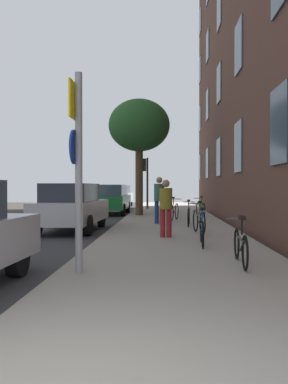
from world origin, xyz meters
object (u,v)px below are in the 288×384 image
Objects in this scene: car_2 at (111,199)px; pedestrian_1 at (159,197)px; traffic_light at (146,174)px; bicycle_3 at (189,215)px; bicycle_1 at (202,230)px; bicycle_5 at (201,208)px; sign_post at (77,158)px; bicycle_2 at (199,221)px; pedestrian_0 at (166,204)px; bicycle_4 at (174,211)px; tree_near at (139,126)px; car_1 at (72,207)px; car_3 at (119,196)px; bicycle_0 at (241,246)px.

pedestrian_1 is at bearing -67.57° from car_2.
traffic_light reaches higher than pedestrian_1.
bicycle_3 is at bearing -36.97° from pedestrian_1.
bicycle_1 is 9.64m from bicycle_5.
sign_post is 1.97× the size of bicycle_2.
bicycle_3 is (-0.16, 2.40, -0.02)m from bicycle_2.
traffic_light is 14.43m from pedestrian_0.
bicycle_4 is at bearing 79.93° from sign_post.
tree_near is at bearing 89.14° from sign_post.
pedestrian_1 is at bearing -84.56° from traffic_light.
bicycle_3 is at bearing -79.51° from traffic_light.
car_2 is (-3.34, 5.02, 0.34)m from bicycle_4.
bicycle_5 is at bearing 61.00° from bicycle_4.
traffic_light reaches higher than car_1.
bicycle_2 is at bearing 42.40° from pedestrian_0.
bicycle_2 is 4.84m from bicycle_4.
bicycle_4 is at bearing 42.75° from car_1.
car_2 reaches higher than bicycle_3.
bicycle_4 is (1.85, 10.42, -1.49)m from sign_post.
bicycle_5 is (1.33, 2.40, -0.01)m from bicycle_4.
car_1 is at bearing 160.54° from bicycle_2.
bicycle_5 is at bearing 64.08° from pedestrian_1.
sign_post is at bearing -106.03° from bicycle_3.
car_1 is (-4.20, 1.48, 0.34)m from bicycle_2.
bicycle_1 is at bearing -86.22° from bicycle_4.
traffic_light is at bearing 100.43° from bicycle_4.
pedestrian_1 is 0.43× the size of car_3.
pedestrian_0 is at bearing -79.76° from car_3.
bicycle_0 is at bearing 16.39° from sign_post.
pedestrian_0 is at bearing -85.21° from traffic_light.
traffic_light is 1.92× the size of bicycle_0.
pedestrian_1 is 15.30m from car_3.
tree_near is at bearing -78.24° from car_3.
car_1 is at bearing -107.31° from tree_near.
car_1 reaches higher than bicycle_1.
car_1 is (-2.97, -1.72, -0.29)m from pedestrian_1.
pedestrian_1 is at bearing 143.03° from bicycle_3.
bicycle_0 is 0.41× the size of car_3.
bicycle_4 is 0.40× the size of car_2.
tree_near is at bearing 170.67° from bicycle_5.
pedestrian_1 is at bearing 100.98° from bicycle_0.
tree_near is at bearing 103.04° from pedestrian_1.
bicycle_4 reaches higher than bicycle_3.
bicycle_1 is 0.96× the size of bicycle_2.
pedestrian_0 is at bearing -93.86° from bicycle_4.
car_2 is (-1.76, -3.60, -1.51)m from traffic_light.
bicycle_2 is 0.95× the size of bicycle_4.
pedestrian_0 is 4.12m from pedestrian_1.
traffic_light is 7.11m from bicycle_5.
bicycle_0 is 1.06× the size of bicycle_1.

